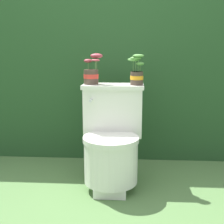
{
  "coord_description": "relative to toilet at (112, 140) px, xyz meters",
  "views": [
    {
      "loc": [
        0.21,
        -2.14,
        1.06
      ],
      "look_at": [
        0.06,
        0.15,
        0.57
      ],
      "focal_mm": 50.0,
      "sensor_mm": 36.0,
      "label": 1
    }
  ],
  "objects": [
    {
      "name": "toilet",
      "position": [
        0.0,
        0.0,
        0.0
      ],
      "size": [
        0.48,
        0.56,
        0.77
      ],
      "color": "silver",
      "rests_on": "ground"
    },
    {
      "name": "hedge_backdrop",
      "position": [
        -0.06,
        1.0,
        0.39
      ],
      "size": [
        4.19,
        0.88,
        1.5
      ],
      "color": "#234723",
      "rests_on": "ground"
    },
    {
      "name": "ground_plane",
      "position": [
        -0.06,
        -0.12,
        -0.36
      ],
      "size": [
        12.0,
        12.0,
        0.0
      ],
      "primitive_type": "plane",
      "color": "#4C703D"
    },
    {
      "name": "potted_plant_midleft",
      "position": [
        0.18,
        0.13,
        0.5
      ],
      "size": [
        0.13,
        0.1,
        0.23
      ],
      "color": "#47382D",
      "rests_on": "toilet"
    },
    {
      "name": "potted_plant_left",
      "position": [
        -0.17,
        0.15,
        0.49
      ],
      "size": [
        0.15,
        0.13,
        0.24
      ],
      "color": "#47382D",
      "rests_on": "toilet"
    }
  ]
}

